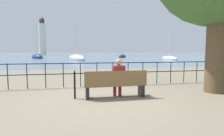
# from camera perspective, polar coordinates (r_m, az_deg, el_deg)

# --- Properties ---
(ground_plane) EXTENTS (1000.00, 1000.00, 0.00)m
(ground_plane) POSITION_cam_1_polar(r_m,az_deg,el_deg) (5.87, 1.01, -9.50)
(ground_plane) COLOR #7A705B
(harbor_water) EXTENTS (600.00, 300.00, 0.01)m
(harbor_water) POSITION_cam_1_polar(r_m,az_deg,el_deg) (165.83, -11.42, 4.48)
(harbor_water) COLOR slate
(harbor_water) RESTS_ON ground_plane
(park_bench) EXTENTS (2.03, 0.45, 0.90)m
(park_bench) POSITION_cam_1_polar(r_m,az_deg,el_deg) (5.71, 1.17, -5.38)
(park_bench) COLOR brown
(park_bench) RESTS_ON ground_plane
(seated_person_left) EXTENTS (0.40, 0.35, 1.27)m
(seated_person_left) POSITION_cam_1_polar(r_m,az_deg,el_deg) (5.78, 2.09, -2.71)
(seated_person_left) COLOR maroon
(seated_person_left) RESTS_ON ground_plane
(promenade_railing) EXTENTS (12.14, 0.04, 1.05)m
(promenade_railing) POSITION_cam_1_polar(r_m,az_deg,el_deg) (7.72, -2.33, -0.77)
(promenade_railing) COLOR black
(promenade_railing) RESTS_ON ground_plane
(closed_umbrella) EXTENTS (0.09, 0.09, 0.93)m
(closed_umbrella) POSITION_cam_1_polar(r_m,az_deg,el_deg) (5.69, -12.09, -4.74)
(closed_umbrella) COLOR black
(closed_umbrella) RESTS_ON ground_plane
(sailboat_0) EXTENTS (4.51, 6.49, 8.96)m
(sailboat_0) POSITION_cam_1_polar(r_m,az_deg,el_deg) (48.05, -23.26, 3.35)
(sailboat_0) COLOR navy
(sailboat_0) RESTS_ON ground_plane
(sailboat_1) EXTENTS (4.50, 6.81, 12.50)m
(sailboat_1) POSITION_cam_1_polar(r_m,az_deg,el_deg) (53.94, 3.47, 3.86)
(sailboat_1) COLOR black
(sailboat_1) RESTS_ON ground_plane
(sailboat_2) EXTENTS (4.12, 8.25, 7.43)m
(sailboat_2) POSITION_cam_1_polar(r_m,az_deg,el_deg) (34.52, -11.55, 3.09)
(sailboat_2) COLOR silver
(sailboat_2) RESTS_ON ground_plane
(sailboat_3) EXTENTS (2.51, 7.36, 7.45)m
(sailboat_3) POSITION_cam_1_polar(r_m,az_deg,el_deg) (39.54, 18.18, 3.05)
(sailboat_3) COLOR white
(sailboat_3) RESTS_ON ground_plane
(harbor_lighthouse) EXTENTS (4.34, 4.34, 24.35)m
(harbor_lighthouse) POSITION_cam_1_polar(r_m,az_deg,el_deg) (123.15, -21.77, 9.32)
(harbor_lighthouse) COLOR silver
(harbor_lighthouse) RESTS_ON ground_plane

